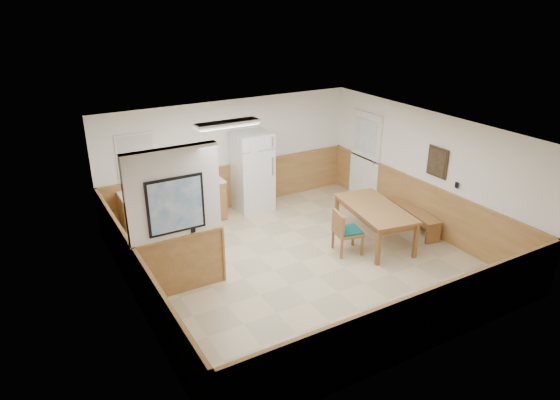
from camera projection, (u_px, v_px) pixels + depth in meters
ground at (301, 262)px, 9.30m from camera, size 6.00×6.00×0.00m
ceiling at (303, 131)px, 8.33m from camera, size 6.00×6.00×0.02m
back_wall at (231, 155)px, 11.21m from camera, size 6.00×0.02×2.50m
right_wall at (426, 172)px, 10.19m from camera, size 0.02×6.00×2.50m
left_wall at (132, 239)px, 7.44m from camera, size 0.02×6.00×2.50m
wainscot_back at (232, 187)px, 11.49m from camera, size 6.00×0.04×1.00m
wainscot_right at (421, 206)px, 10.48m from camera, size 0.04×6.00×1.00m
wainscot_left at (139, 282)px, 7.74m from camera, size 0.04×6.00×1.00m
partition_wall at (176, 224)px, 7.95m from camera, size 1.50×0.20×2.50m
kitchen_counter at (187, 203)px, 10.71m from camera, size 2.20×0.61×1.00m
exterior_door at (365, 156)px, 11.77m from camera, size 0.07×1.02×2.15m
kitchen_window at (136, 157)px, 10.11m from camera, size 0.80×0.04×1.00m
wall_painting at (437, 162)px, 9.82m from camera, size 0.04×0.50×0.60m
fluorescent_fixture at (227, 124)px, 9.02m from camera, size 1.20×0.30×0.09m
refrigerator at (253, 172)px, 11.21m from camera, size 0.80×0.72×1.81m
dining_table at (375, 211)px, 9.82m from camera, size 1.21×1.96×0.75m
dining_bench at (413, 214)px, 10.48m from camera, size 0.58×1.57×0.45m
dining_chair at (344, 229)px, 9.45m from camera, size 0.76×0.60×0.85m
fire_extinguisher at (208, 171)px, 10.74m from camera, size 0.12×0.12×0.42m
soap_bottle at (141, 187)px, 10.09m from camera, size 0.08×0.08×0.21m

